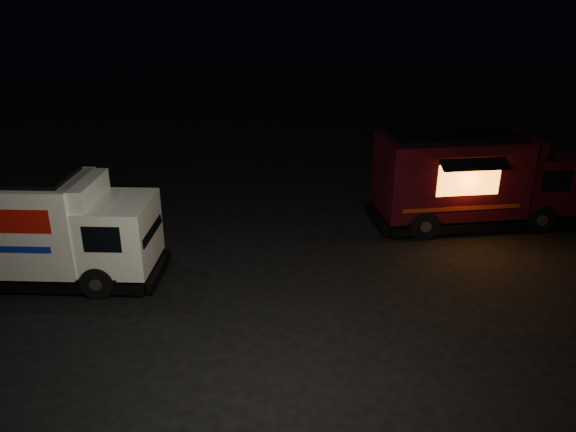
# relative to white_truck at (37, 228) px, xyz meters

# --- Properties ---
(ground) EXTENTS (80.00, 80.00, 0.00)m
(ground) POSITION_rel_white_truck_xyz_m (5.45, -2.82, -1.42)
(ground) COLOR black
(ground) RESTS_ON ground
(white_truck) EXTENTS (6.60, 3.68, 2.84)m
(white_truck) POSITION_rel_white_truck_xyz_m (0.00, 0.00, 0.00)
(white_truck) COLOR white
(white_truck) RESTS_ON ground
(red_truck) EXTENTS (6.57, 2.91, 2.97)m
(red_truck) POSITION_rel_white_truck_xyz_m (12.82, 0.94, 0.07)
(red_truck) COLOR #3C0B12
(red_truck) RESTS_ON ground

